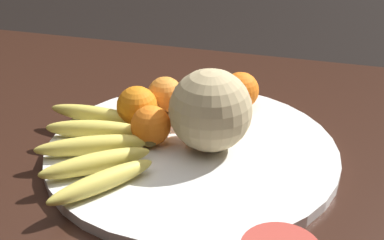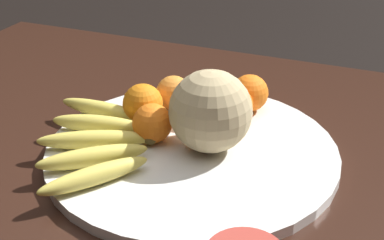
% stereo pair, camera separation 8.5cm
% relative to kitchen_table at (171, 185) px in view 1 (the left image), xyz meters
% --- Properties ---
extents(kitchen_table, '(1.35, 0.88, 0.73)m').
position_rel_kitchen_table_xyz_m(kitchen_table, '(0.00, 0.00, 0.00)').
color(kitchen_table, black).
rests_on(kitchen_table, ground_plane).
extents(fruit_bowl, '(0.48, 0.48, 0.02)m').
position_rel_kitchen_table_xyz_m(fruit_bowl, '(0.05, -0.05, 0.11)').
color(fruit_bowl, white).
rests_on(fruit_bowl, kitchen_table).
extents(melon, '(0.13, 0.13, 0.13)m').
position_rel_kitchen_table_xyz_m(melon, '(0.08, -0.04, 0.19)').
color(melon, tan).
rests_on(melon, fruit_bowl).
extents(banana_bunch, '(0.25, 0.28, 0.03)m').
position_rel_kitchen_table_xyz_m(banana_bunch, '(-0.09, -0.11, 0.14)').
color(banana_bunch, brown).
rests_on(banana_bunch, fruit_bowl).
extents(orange_front_left, '(0.07, 0.07, 0.07)m').
position_rel_kitchen_table_xyz_m(orange_front_left, '(-0.06, -0.00, 0.16)').
color(orange_front_left, orange).
rests_on(orange_front_left, fruit_bowl).
extents(orange_front_right, '(0.07, 0.07, 0.07)m').
position_rel_kitchen_table_xyz_m(orange_front_right, '(0.10, 0.12, 0.15)').
color(orange_front_right, orange).
rests_on(orange_front_right, fruit_bowl).
extents(orange_mid_center, '(0.07, 0.07, 0.07)m').
position_rel_kitchen_table_xyz_m(orange_mid_center, '(-0.01, -0.05, 0.15)').
color(orange_mid_center, orange).
rests_on(orange_mid_center, fruit_bowl).
extents(orange_back_left, '(0.07, 0.07, 0.07)m').
position_rel_kitchen_table_xyz_m(orange_back_left, '(-0.03, 0.07, 0.15)').
color(orange_back_left, orange).
rests_on(orange_back_left, fruit_bowl).
extents(orange_back_right, '(0.07, 0.07, 0.07)m').
position_rel_kitchen_table_xyz_m(orange_back_right, '(0.09, 0.06, 0.15)').
color(orange_back_right, orange).
rests_on(orange_back_right, fruit_bowl).
extents(orange_top_small, '(0.06, 0.06, 0.06)m').
position_rel_kitchen_table_xyz_m(orange_top_small, '(0.03, 0.04, 0.15)').
color(orange_top_small, orange).
rests_on(orange_top_small, fruit_bowl).
extents(produce_tag, '(0.11, 0.08, 0.00)m').
position_rel_kitchen_table_xyz_m(produce_tag, '(0.06, 0.08, 0.12)').
color(produce_tag, white).
rests_on(produce_tag, fruit_bowl).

